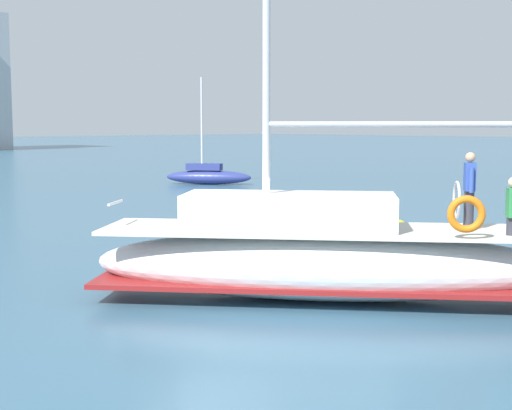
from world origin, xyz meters
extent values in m
plane|color=#38607A|center=(0.00, 0.00, 0.00)|extent=(400.00, 400.00, 0.00)
ellipsoid|color=silver|center=(1.77, -1.50, 0.70)|extent=(7.88, 8.99, 1.40)
cube|color=maroon|center=(1.77, -1.50, 0.39)|extent=(7.78, 8.86, 0.10)
cube|color=beige|center=(1.77, -1.50, 1.44)|extent=(7.43, 8.50, 0.08)
cube|color=silver|center=(1.32, -0.94, 1.83)|extent=(4.01, 4.42, 0.70)
cylinder|color=#B7B7BC|center=(2.82, -2.81, 3.60)|extent=(3.70, 4.57, 0.12)
cylinder|color=silver|center=(-0.99, 1.94, 1.95)|extent=(0.74, 0.61, 0.06)
torus|color=orange|center=(2.51, -4.30, 1.95)|extent=(0.55, 0.63, 0.70)
cylinder|color=#33333D|center=(3.58, -3.75, 1.88)|extent=(0.20, 0.20, 0.80)
cube|color=#3351AD|center=(3.58, -3.75, 2.56)|extent=(0.37, 0.36, 0.56)
sphere|color=tan|center=(3.58, -3.75, 2.95)|extent=(0.20, 0.20, 0.20)
cylinder|color=#3351AD|center=(3.40, -3.89, 2.51)|extent=(0.09, 0.09, 0.50)
cylinder|color=#3351AD|center=(3.75, -3.61, 2.51)|extent=(0.09, 0.09, 0.50)
cylinder|color=#33333D|center=(3.60, -4.65, 1.66)|extent=(0.20, 0.20, 0.35)
cylinder|color=#338C4C|center=(3.77, -4.52, 2.06)|extent=(0.09, 0.09, 0.50)
torus|color=silver|center=(3.43, -3.56, 2.10)|extent=(0.63, 0.52, 0.76)
ellipsoid|color=navy|center=(19.28, 22.41, 0.43)|extent=(4.01, 5.07, 0.86)
cube|color=navy|center=(19.13, 22.63, 1.06)|extent=(1.86, 2.20, 0.40)
cylinder|color=silver|center=(19.06, 22.74, 3.65)|extent=(0.13, 0.13, 5.58)
sphere|color=yellow|center=(9.73, 2.15, 0.22)|extent=(0.74, 0.74, 0.74)
cylinder|color=black|center=(9.73, 2.15, 0.52)|extent=(0.04, 0.04, 0.60)
camera|label=1|loc=(-9.63, -11.10, 3.59)|focal=51.22mm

